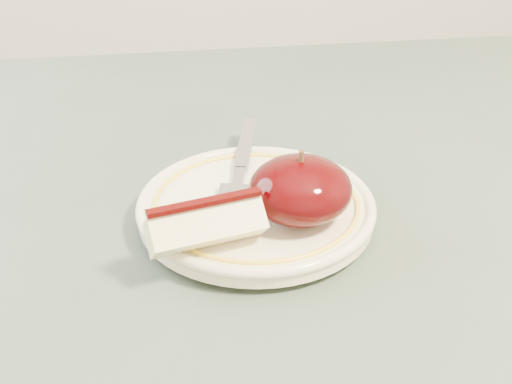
{
  "coord_description": "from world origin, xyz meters",
  "views": [
    {
      "loc": [
        -0.04,
        -0.42,
        1.06
      ],
      "look_at": [
        0.03,
        0.04,
        0.78
      ],
      "focal_mm": 50.0,
      "sensor_mm": 36.0,
      "label": 1
    }
  ],
  "objects": [
    {
      "name": "fork",
      "position": [
        0.02,
        0.09,
        0.77
      ],
      "size": [
        0.06,
        0.18,
        0.0
      ],
      "rotation": [
        0.0,
        0.0,
        1.35
      ],
      "color": "#93969B",
      "rests_on": "plate"
    },
    {
      "name": "table",
      "position": [
        0.0,
        0.0,
        0.66
      ],
      "size": [
        0.9,
        0.9,
        0.75
      ],
      "color": "brown",
      "rests_on": "ground"
    },
    {
      "name": "plate",
      "position": [
        0.03,
        0.04,
        0.76
      ],
      "size": [
        0.19,
        0.19,
        0.02
      ],
      "color": "beige",
      "rests_on": "table"
    },
    {
      "name": "apple_half",
      "position": [
        0.06,
        0.02,
        0.79
      ],
      "size": [
        0.08,
        0.07,
        0.06
      ],
      "color": "black",
      "rests_on": "plate"
    },
    {
      "name": "apple_wedge",
      "position": [
        -0.02,
        -0.01,
        0.79
      ],
      "size": [
        0.09,
        0.05,
        0.04
      ],
      "rotation": [
        0.0,
        0.0,
        0.24
      ],
      "color": "#FCF0B9",
      "rests_on": "plate"
    }
  ]
}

